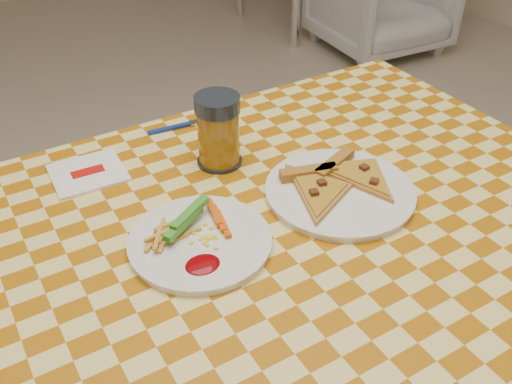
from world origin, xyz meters
TOP-DOWN VIEW (x-y plane):
  - table at (0.00, 0.00)m, footprint 1.28×0.88m
  - plate_left at (-0.11, 0.01)m, footprint 0.29×0.29m
  - plate_right at (0.17, 0.01)m, footprint 0.27×0.27m
  - fries_veggies at (-0.12, 0.03)m, footprint 0.17×0.16m
  - pizza_slices at (0.17, 0.02)m, footprint 0.29×0.24m
  - drink_glass at (0.03, 0.22)m, footprint 0.09×0.09m
  - napkin at (-0.21, 0.31)m, footprint 0.14×0.13m
  - fork at (0.02, 0.38)m, footprint 0.14×0.03m

SIDE VIEW (x-z plane):
  - table at x=0.00m, z-range 0.30..1.06m
  - napkin at x=-0.21m, z-range 0.76..0.76m
  - fork at x=0.02m, z-range 0.76..0.76m
  - plate_left at x=-0.11m, z-range 0.76..0.77m
  - plate_right at x=0.17m, z-range 0.76..0.77m
  - pizza_slices at x=0.17m, z-range 0.76..0.79m
  - fries_veggies at x=-0.12m, z-range 0.76..0.80m
  - drink_glass at x=0.03m, z-range 0.75..0.90m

